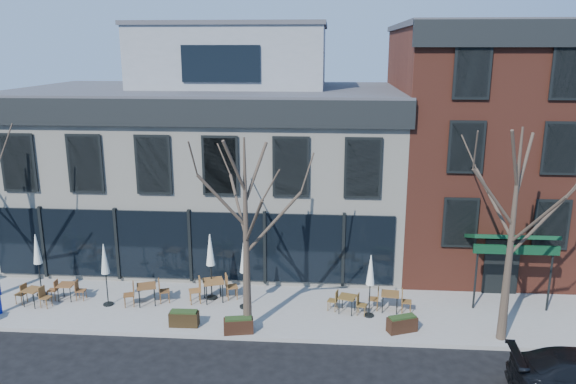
{
  "coord_description": "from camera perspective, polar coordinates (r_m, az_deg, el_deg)",
  "views": [
    {
      "loc": [
        5.86,
        -22.27,
        10.08
      ],
      "look_at": [
        4.02,
        2.0,
        3.81
      ],
      "focal_mm": 35.0,
      "sensor_mm": 36.0,
      "label": 1
    }
  ],
  "objects": [
    {
      "name": "ground",
      "position": [
        25.14,
        -9.67,
        -9.41
      ],
      "size": [
        120.0,
        120.0,
        0.0
      ],
      "primitive_type": "plane",
      "color": "black",
      "rests_on": "ground"
    },
    {
      "name": "sidewalk_front",
      "position": [
        22.62,
        -2.81,
        -11.82
      ],
      "size": [
        33.5,
        4.7,
        0.15
      ],
      "primitive_type": "cube",
      "color": "gray",
      "rests_on": "ground"
    },
    {
      "name": "sidewalk_side",
      "position": [
        34.53,
        -25.68,
        -3.87
      ],
      "size": [
        4.5,
        12.0,
        0.15
      ],
      "primitive_type": "cube",
      "color": "gray",
      "rests_on": "ground"
    },
    {
      "name": "corner_building",
      "position": [
        28.46,
        -7.5,
        3.47
      ],
      "size": [
        18.39,
        10.39,
        11.1
      ],
      "color": "silver",
      "rests_on": "ground"
    },
    {
      "name": "red_brick_building",
      "position": [
        28.52,
        18.83,
        4.71
      ],
      "size": [
        8.2,
        11.78,
        11.18
      ],
      "color": "brown",
      "rests_on": "ground"
    },
    {
      "name": "tree_mid",
      "position": [
        19.62,
        -4.27,
        -4.28
      ],
      "size": [
        3.5,
        3.55,
        7.04
      ],
      "color": "#382B21",
      "rests_on": "sidewalk_front"
    },
    {
      "name": "tree_right",
      "position": [
        20.3,
        21.8,
        -4.0
      ],
      "size": [
        3.72,
        3.77,
        7.48
      ],
      "color": "#382B21",
      "rests_on": "sidewalk_front"
    },
    {
      "name": "cafe_set_0",
      "position": [
        24.74,
        -24.47,
        -9.52
      ],
      "size": [
        1.63,
        0.76,
        0.84
      ],
      "color": "brown",
      "rests_on": "sidewalk_front"
    },
    {
      "name": "cafe_set_1",
      "position": [
        24.74,
        -21.57,
        -9.23
      ],
      "size": [
        1.57,
        0.65,
        0.82
      ],
      "color": "brown",
      "rests_on": "sidewalk_front"
    },
    {
      "name": "cafe_set_2",
      "position": [
        23.34,
        -14.16,
        -9.85
      ],
      "size": [
        1.88,
        1.05,
        0.97
      ],
      "color": "brown",
      "rests_on": "sidewalk_front"
    },
    {
      "name": "cafe_set_3",
      "position": [
        23.12,
        -7.59,
        -9.65
      ],
      "size": [
        2.05,
        1.14,
        1.05
      ],
      "color": "brown",
      "rests_on": "sidewalk_front"
    },
    {
      "name": "cafe_set_4",
      "position": [
        22.13,
        6.02,
        -11.08
      ],
      "size": [
        1.6,
        0.81,
        0.82
      ],
      "color": "brown",
      "rests_on": "sidewalk_front"
    },
    {
      "name": "cafe_set_5",
      "position": [
        22.49,
        10.31,
        -10.72
      ],
      "size": [
        1.73,
        0.75,
        0.89
      ],
      "color": "brown",
      "rests_on": "sidewalk_front"
    },
    {
      "name": "umbrella_0",
      "position": [
        25.08,
        -24.14,
        -5.63
      ],
      "size": [
        0.42,
        0.42,
        2.64
      ],
      "color": "black",
      "rests_on": "sidewalk_front"
    },
    {
      "name": "umbrella_1",
      "position": [
        23.2,
        -18.12,
        -6.81
      ],
      "size": [
        0.41,
        0.41,
        2.56
      ],
      "color": "black",
      "rests_on": "sidewalk_front"
    },
    {
      "name": "umbrella_2",
      "position": [
        22.79,
        -7.9,
        -6.2
      ],
      "size": [
        0.44,
        0.44,
        2.76
      ],
      "color": "black",
      "rests_on": "sidewalk_front"
    },
    {
      "name": "umbrella_3",
      "position": [
        21.86,
        -4.47,
        -6.89
      ],
      "size": [
        0.45,
        0.45,
        2.82
      ],
      "color": "black",
      "rests_on": "sidewalk_front"
    },
    {
      "name": "umbrella_4",
      "position": [
        21.42,
        8.38,
        -8.19
      ],
      "size": [
        0.39,
        0.39,
        2.47
      ],
      "color": "black",
      "rests_on": "sidewalk_front"
    },
    {
      "name": "planter_1",
      "position": [
        21.46,
        -10.51,
        -12.49
      ],
      "size": [
        1.07,
        0.44,
        0.6
      ],
      "color": "black",
      "rests_on": "sidewalk_front"
    },
    {
      "name": "planter_2",
      "position": [
        20.72,
        -5.06,
        -13.33
      ],
      "size": [
        1.12,
        0.61,
        0.59
      ],
      "color": "#321B10",
      "rests_on": "sidewalk_front"
    },
    {
      "name": "planter_3",
      "position": [
        21.14,
        11.51,
        -12.98
      ],
      "size": [
        1.15,
        0.8,
        0.6
      ],
      "color": "black",
      "rests_on": "sidewalk_front"
    }
  ]
}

